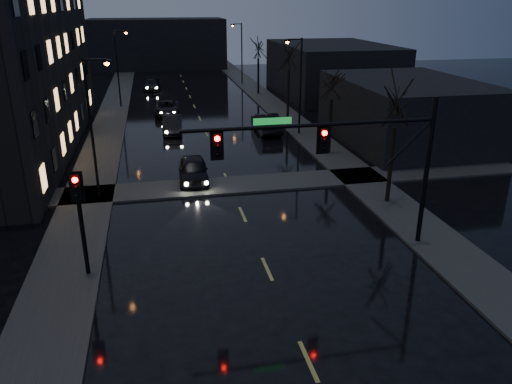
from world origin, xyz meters
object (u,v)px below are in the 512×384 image
oncoming_car_c (167,108)px  lead_car (266,123)px  oncoming_car_d (152,85)px  oncoming_car_b (172,124)px  oncoming_car_a (193,170)px

oncoming_car_c → lead_car: (8.25, -9.08, 0.15)m
lead_car → oncoming_car_c: bearing=-48.1°
oncoming_car_c → lead_car: bearing=-43.8°
oncoming_car_c → oncoming_car_d: oncoming_car_d is taller
oncoming_car_b → lead_car: (8.05, -1.42, 0.10)m
oncoming_car_c → lead_car: lead_car is taller
lead_car → oncoming_car_a: bearing=56.9°
oncoming_car_a → oncoming_car_d: 35.94m
oncoming_car_c → oncoming_car_d: 15.39m
oncoming_car_b → oncoming_car_d: bearing=97.5°
oncoming_car_c → lead_car: size_ratio=0.98×
oncoming_car_c → oncoming_car_d: bearing=99.1°
oncoming_car_a → lead_car: 13.61m
oncoming_car_b → oncoming_car_d: 23.04m
oncoming_car_a → oncoming_car_c: (-0.90, 20.54, -0.07)m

